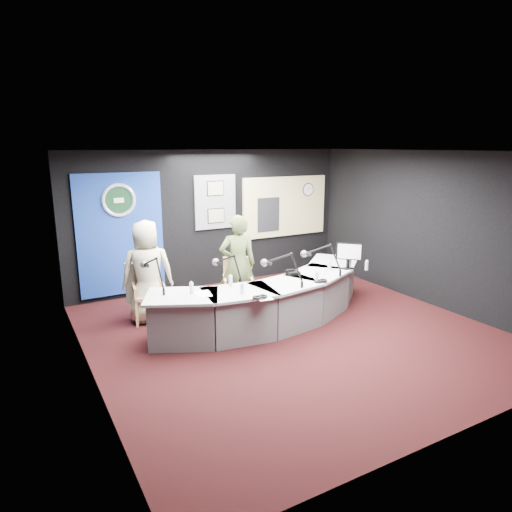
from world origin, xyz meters
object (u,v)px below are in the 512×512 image
broadcast_desk (271,300)px  person_man (147,272)px  armchair_left (149,295)px  person_woman (238,265)px  armchair_right (238,287)px

broadcast_desk → person_man: (-1.76, 1.03, 0.48)m
armchair_left → person_woman: 1.59m
broadcast_desk → person_woman: person_woman is taller
broadcast_desk → armchair_left: (-1.76, 1.03, 0.07)m
armchair_left → armchair_right: size_ratio=0.98×
armchair_right → armchair_left: bearing=-171.9°
armchair_left → person_man: (0.00, 0.00, 0.41)m
armchair_right → person_man: (-1.48, 0.36, 0.40)m
broadcast_desk → person_woman: (-0.28, 0.67, 0.50)m
armchair_right → broadcast_desk: bearing=-45.7°
person_man → person_woman: 1.53m
broadcast_desk → armchair_left: bearing=149.6°
person_woman → person_man: bearing=2.9°
armchair_left → person_woman: person_woman is taller
armchair_right → person_woman: size_ratio=0.52×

